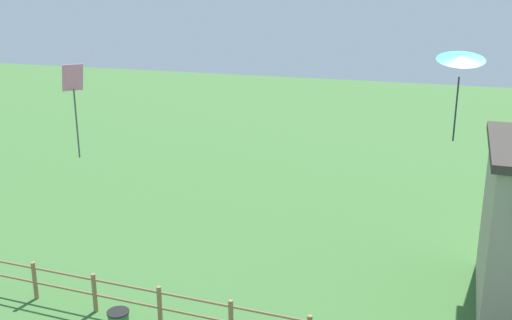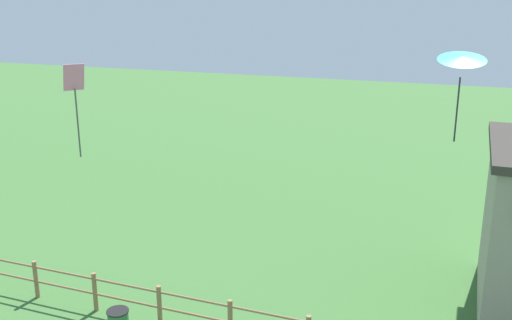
% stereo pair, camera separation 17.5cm
% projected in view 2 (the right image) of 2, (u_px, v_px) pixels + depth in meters
% --- Properties ---
extents(wooden_fence, '(17.99, 0.14, 1.25)m').
position_uv_depth(wooden_fence, '(230.00, 318.00, 15.70)').
color(wooden_fence, olive).
rests_on(wooden_fence, ground_plane).
extents(kite_pink_diamond, '(0.61, 0.67, 2.91)m').
position_uv_depth(kite_pink_diamond, '(75.00, 93.00, 17.35)').
color(kite_pink_diamond, pink).
extents(kite_cyan_delta, '(1.56, 1.54, 2.72)m').
position_uv_depth(kite_cyan_delta, '(462.00, 59.00, 16.46)').
color(kite_cyan_delta, '#2DB2C6').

